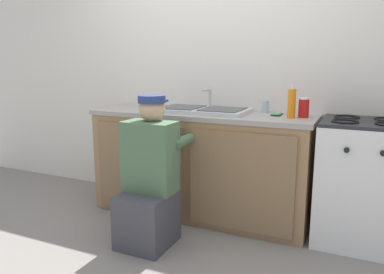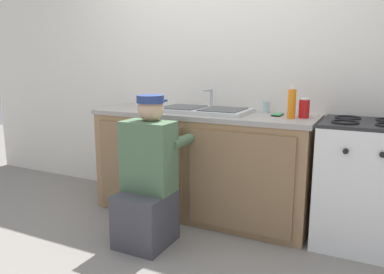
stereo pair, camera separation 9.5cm
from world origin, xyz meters
name	(u,v)px [view 2 (the right image)]	position (x,y,z in m)	size (l,w,h in m)	color
ground_plane	(187,225)	(0.00, 0.00, 0.00)	(12.00, 12.00, 0.00)	gray
back_wall	(219,72)	(0.00, 0.65, 1.25)	(6.00, 0.10, 2.50)	silver
counter_cabinet	(202,166)	(0.00, 0.29, 0.44)	(1.88, 0.62, 0.88)	#997551
countertop	(202,114)	(0.00, 0.30, 0.90)	(1.92, 0.62, 0.04)	#9E9993
sink_double_basin	(202,110)	(0.00, 0.30, 0.94)	(0.80, 0.44, 0.19)	silver
stove_range	(362,184)	(1.29, 0.30, 0.46)	(0.62, 0.62, 0.94)	white
plumber_person	(148,183)	(-0.12, -0.38, 0.46)	(0.42, 0.61, 1.10)	#3F3F47
soda_cup_red	(304,108)	(0.84, 0.33, 0.99)	(0.08, 0.08, 0.15)	red
soap_bottle_orange	(292,104)	(0.76, 0.26, 1.03)	(0.06, 0.06, 0.25)	orange
cell_phone	(277,115)	(0.63, 0.37, 0.92)	(0.07, 0.14, 0.01)	black
water_glass	(266,107)	(0.51, 0.49, 0.97)	(0.06, 0.06, 0.10)	#ADC6CC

